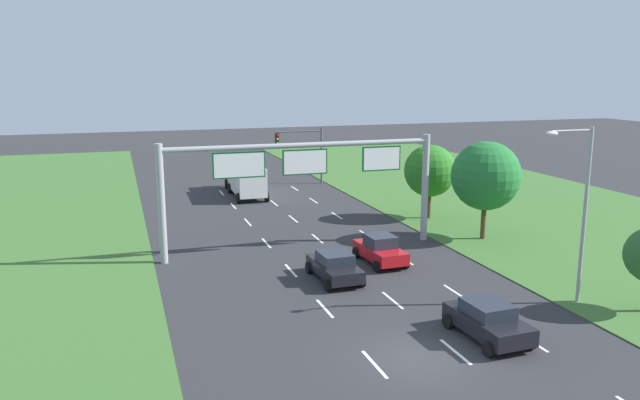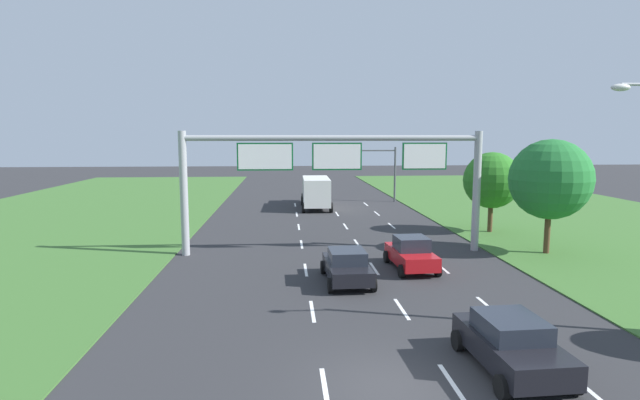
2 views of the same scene
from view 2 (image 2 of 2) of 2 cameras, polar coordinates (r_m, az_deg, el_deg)
The scene contains 12 objects.
ground_plane at distance 14.46m, azimuth 7.98°, elevation -20.41°, with size 200.00×200.00×0.00m, color #2D2D30.
lane_dashes_inner_left at distance 22.55m, azimuth -1.31°, elevation -9.98°, with size 0.14×56.40×0.01m.
lane_dashes_inner_right at distance 22.98m, azimuth 7.57°, elevation -9.72°, with size 0.14×56.40×0.01m.
lane_dashes_slip at distance 23.92m, azimuth 15.92°, elevation -9.25°, with size 0.14×56.40×0.01m.
car_near_red at distance 15.88m, azimuth 20.98°, elevation -15.05°, with size 2.34×4.14×1.57m.
car_lead_silver at distance 25.77m, azimuth 10.37°, elevation -6.03°, with size 2.16×4.09×1.67m.
car_mid_lane at distance 23.20m, azimuth 3.09°, elevation -7.52°, with size 2.20×4.21×1.54m.
box_truck at distance 47.08m, azimuth -0.51°, elevation 1.10°, with size 2.80×8.30×2.88m.
sign_gantry at distance 28.36m, azimuth 1.67°, elevation 3.74°, with size 17.24×0.44×7.00m.
traffic_light_mast at distance 51.16m, azimuth 6.46°, elevation 4.09°, with size 4.76×0.49×5.60m.
roadside_tree_mid at distance 30.91m, azimuth 24.83°, elevation 2.14°, with size 4.52×4.52×6.55m.
roadside_tree_far at distance 36.50m, azimuth 19.04°, elevation 2.14°, with size 3.89×3.89×5.62m.
Camera 2 is at (-2.78, -12.50, 6.72)m, focal length 28.00 mm.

